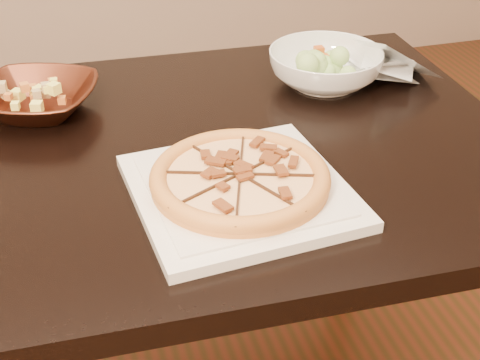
{
  "coord_description": "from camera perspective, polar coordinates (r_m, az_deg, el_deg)",
  "views": [
    {
      "loc": [
        -0.21,
        -0.94,
        1.32
      ],
      "look_at": [
        0.02,
        -0.14,
        0.78
      ],
      "focal_mm": 50.0,
      "sensor_mm": 36.0,
      "label": 1
    }
  ],
  "objects": [
    {
      "name": "dining_table",
      "position": [
        1.2,
        -7.01,
        -2.1
      ],
      "size": [
        1.29,
        0.86,
        0.75
      ],
      "color": "black",
      "rests_on": "floor"
    },
    {
      "name": "plate",
      "position": [
        1.0,
        -0.0,
        -0.94
      ],
      "size": [
        0.33,
        0.33,
        0.02
      ],
      "color": "silver",
      "rests_on": "dining_table"
    },
    {
      "name": "pizza",
      "position": [
        0.99,
        -0.0,
        0.19
      ],
      "size": [
        0.27,
        0.27,
        0.03
      ],
      "color": "#C47422",
      "rests_on": "plate"
    },
    {
      "name": "bronze_bowl",
      "position": [
        1.29,
        -16.97,
        6.64
      ],
      "size": [
        0.28,
        0.28,
        0.05
      ],
      "primitive_type": "imported",
      "rotation": [
        0.0,
        0.0,
        -0.38
      ],
      "color": "#572718",
      "rests_on": "dining_table"
    },
    {
      "name": "mixed_dish",
      "position": [
        1.28,
        -17.29,
        8.26
      ],
      "size": [
        0.1,
        0.1,
        0.03
      ],
      "color": "tan",
      "rests_on": "bronze_bowl"
    },
    {
      "name": "salad_bowl",
      "position": [
        1.36,
        7.29,
        9.49
      ],
      "size": [
        0.26,
        0.26,
        0.07
      ],
      "primitive_type": "imported",
      "rotation": [
        0.0,
        0.0,
        -0.19
      ],
      "color": "white",
      "rests_on": "dining_table"
    },
    {
      "name": "salad",
      "position": [
        1.34,
        7.37,
        11.57
      ],
      "size": [
        0.1,
        0.11,
        0.04
      ],
      "color": "#9CC25F",
      "rests_on": "salad_bowl"
    },
    {
      "name": "cling_film",
      "position": [
        1.4,
        12.41,
        9.29
      ],
      "size": [
        0.19,
        0.16,
        0.05
      ],
      "primitive_type": null,
      "rotation": [
        0.0,
        0.0,
        -0.11
      ],
      "color": "white",
      "rests_on": "dining_table"
    }
  ]
}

